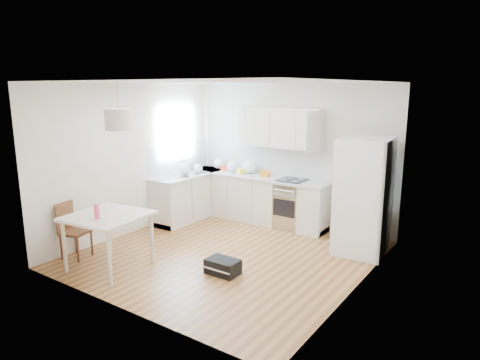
# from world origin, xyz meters

# --- Properties ---
(floor) EXTENTS (4.20, 4.20, 0.00)m
(floor) POSITION_xyz_m (0.00, 0.00, 0.00)
(floor) COLOR brown
(floor) RESTS_ON ground
(ceiling) EXTENTS (4.20, 4.20, 0.00)m
(ceiling) POSITION_xyz_m (0.00, 0.00, 2.70)
(ceiling) COLOR white
(ceiling) RESTS_ON wall_back
(wall_back) EXTENTS (4.20, 0.00, 4.20)m
(wall_back) POSITION_xyz_m (0.00, 2.10, 1.35)
(wall_back) COLOR beige
(wall_back) RESTS_ON floor
(wall_left) EXTENTS (0.00, 4.20, 4.20)m
(wall_left) POSITION_xyz_m (-2.10, 0.00, 1.35)
(wall_left) COLOR beige
(wall_left) RESTS_ON floor
(wall_right) EXTENTS (0.00, 4.20, 4.20)m
(wall_right) POSITION_xyz_m (2.10, 0.00, 1.35)
(wall_right) COLOR beige
(wall_right) RESTS_ON floor
(window_glassblock) EXTENTS (0.02, 1.00, 1.00)m
(window_glassblock) POSITION_xyz_m (-2.09, 1.15, 1.75)
(window_glassblock) COLOR #BFE0F9
(window_glassblock) RESTS_ON wall_left
(cabinets_back) EXTENTS (3.00, 0.60, 0.88)m
(cabinets_back) POSITION_xyz_m (-0.60, 1.80, 0.44)
(cabinets_back) COLOR beige
(cabinets_back) RESTS_ON floor
(cabinets_left) EXTENTS (0.60, 1.80, 0.88)m
(cabinets_left) POSITION_xyz_m (-1.80, 1.20, 0.44)
(cabinets_left) COLOR beige
(cabinets_left) RESTS_ON floor
(counter_back) EXTENTS (3.02, 0.64, 0.04)m
(counter_back) POSITION_xyz_m (-0.60, 1.80, 0.90)
(counter_back) COLOR #B5B7BB
(counter_back) RESTS_ON cabinets_back
(counter_left) EXTENTS (0.64, 1.82, 0.04)m
(counter_left) POSITION_xyz_m (-1.80, 1.20, 0.90)
(counter_left) COLOR #B5B7BB
(counter_left) RESTS_ON cabinets_left
(backsplash_back) EXTENTS (3.00, 0.01, 0.58)m
(backsplash_back) POSITION_xyz_m (-0.60, 2.09, 1.21)
(backsplash_back) COLOR white
(backsplash_back) RESTS_ON wall_back
(backsplash_left) EXTENTS (0.01, 1.80, 0.58)m
(backsplash_left) POSITION_xyz_m (-2.09, 1.20, 1.21)
(backsplash_left) COLOR white
(backsplash_left) RESTS_ON wall_left
(upper_cabinets) EXTENTS (1.70, 0.32, 0.75)m
(upper_cabinets) POSITION_xyz_m (-0.15, 1.94, 1.88)
(upper_cabinets) COLOR beige
(upper_cabinets) RESTS_ON wall_back
(range_oven) EXTENTS (0.50, 0.61, 0.88)m
(range_oven) POSITION_xyz_m (0.20, 1.80, 0.44)
(range_oven) COLOR #B7B9BC
(range_oven) RESTS_ON floor
(sink) EXTENTS (0.50, 0.80, 0.16)m
(sink) POSITION_xyz_m (-1.80, 1.15, 0.92)
(sink) COLOR #B7B9BC
(sink) RESTS_ON counter_left
(refrigerator) EXTENTS (0.97, 1.01, 1.86)m
(refrigerator) POSITION_xyz_m (1.72, 1.37, 0.93)
(refrigerator) COLOR white
(refrigerator) RESTS_ON floor
(dining_table) EXTENTS (1.14, 1.14, 0.82)m
(dining_table) POSITION_xyz_m (-1.13, -1.38, 0.73)
(dining_table) COLOR beige
(dining_table) RESTS_ON floor
(dining_chair) EXTENTS (0.45, 0.45, 0.88)m
(dining_chair) POSITION_xyz_m (-1.87, -1.43, 0.44)
(dining_chair) COLOR #4A2A16
(dining_chair) RESTS_ON floor
(drink_bottle) EXTENTS (0.10, 0.10, 0.26)m
(drink_bottle) POSITION_xyz_m (-1.09, -1.59, 0.95)
(drink_bottle) COLOR #DD3D62
(drink_bottle) RESTS_ON dining_table
(gym_bag) EXTENTS (0.47, 0.31, 0.22)m
(gym_bag) POSITION_xyz_m (0.37, -0.61, 0.11)
(gym_bag) COLOR black
(gym_bag) RESTS_ON floor
(pendant_lamp) EXTENTS (0.46, 0.46, 0.30)m
(pendant_lamp) POSITION_xyz_m (-1.00, -1.19, 2.18)
(pendant_lamp) COLOR beige
(pendant_lamp) RESTS_ON ceiling
(grocery_bag_a) EXTENTS (0.25, 0.22, 0.23)m
(grocery_bag_a) POSITION_xyz_m (-1.60, 1.91, 1.03)
(grocery_bag_a) COLOR white
(grocery_bag_a) RESTS_ON counter_back
(grocery_bag_b) EXTENTS (0.25, 0.22, 0.23)m
(grocery_bag_b) POSITION_xyz_m (-1.19, 1.82, 1.03)
(grocery_bag_b) COLOR white
(grocery_bag_b) RESTS_ON counter_back
(grocery_bag_c) EXTENTS (0.29, 0.25, 0.26)m
(grocery_bag_c) POSITION_xyz_m (-0.82, 1.89, 1.05)
(grocery_bag_c) COLOR white
(grocery_bag_c) RESTS_ON counter_back
(grocery_bag_d) EXTENTS (0.20, 0.17, 0.18)m
(grocery_bag_d) POSITION_xyz_m (-1.72, 1.36, 1.01)
(grocery_bag_d) COLOR white
(grocery_bag_d) RESTS_ON counter_back
(grocery_bag_e) EXTENTS (0.25, 0.21, 0.23)m
(grocery_bag_e) POSITION_xyz_m (-1.79, 1.03, 1.03)
(grocery_bag_e) COLOR white
(grocery_bag_e) RESTS_ON counter_left
(snack_orange) EXTENTS (0.18, 0.13, 0.12)m
(snack_orange) POSITION_xyz_m (-0.40, 1.82, 0.98)
(snack_orange) COLOR orange
(snack_orange) RESTS_ON counter_back
(snack_yellow) EXTENTS (0.17, 0.15, 0.10)m
(snack_yellow) POSITION_xyz_m (-0.96, 1.78, 0.97)
(snack_yellow) COLOR yellow
(snack_yellow) RESTS_ON counter_back
(snack_red) EXTENTS (0.16, 0.13, 0.10)m
(snack_red) POSITION_xyz_m (-1.44, 1.87, 0.97)
(snack_red) COLOR red
(snack_red) RESTS_ON counter_back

